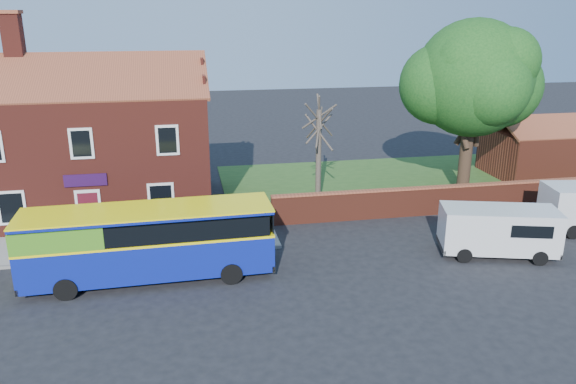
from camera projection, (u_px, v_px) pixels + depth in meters
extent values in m
plane|color=black|center=(249.00, 291.00, 22.19)|extent=(120.00, 120.00, 0.00)
cube|color=gray|center=(86.00, 246.00, 26.32)|extent=(18.00, 3.50, 0.12)
cube|color=slate|center=(80.00, 261.00, 24.68)|extent=(18.00, 0.15, 0.14)
cube|color=#426B28|center=(423.00, 181.00, 36.63)|extent=(26.00, 12.00, 0.04)
cube|color=maroon|center=(96.00, 152.00, 30.72)|extent=(12.00, 8.00, 6.50)
cube|color=brown|center=(81.00, 77.00, 27.55)|extent=(12.30, 4.08, 2.16)
cube|color=brown|center=(93.00, 69.00, 31.29)|extent=(12.30, 4.08, 2.16)
cube|color=maroon|center=(13.00, 36.00, 28.24)|extent=(0.90, 0.90, 2.20)
cube|color=black|center=(81.00, 144.00, 26.54)|extent=(1.10, 0.06, 1.50)
cube|color=#4C0F19|center=(89.00, 213.00, 27.59)|extent=(0.95, 0.04, 2.10)
cube|color=silver|center=(89.00, 212.00, 27.59)|extent=(1.20, 0.06, 2.30)
cube|color=#280C36|center=(85.00, 180.00, 27.06)|extent=(2.00, 0.06, 0.60)
cube|color=maroon|center=(469.00, 199.00, 30.80)|extent=(22.00, 0.30, 1.50)
cube|color=brown|center=(470.00, 185.00, 30.55)|extent=(22.00, 0.38, 0.10)
cube|color=maroon|center=(550.00, 153.00, 37.76)|extent=(8.00, 5.00, 3.00)
cube|color=brown|center=(567.00, 126.00, 35.97)|extent=(8.20, 2.56, 1.24)
cube|color=brown|center=(543.00, 119.00, 38.30)|extent=(8.20, 2.56, 1.24)
cube|color=#0D1D92|center=(150.00, 253.00, 22.94)|extent=(9.99, 2.74, 1.58)
cube|color=yellow|center=(149.00, 235.00, 22.70)|extent=(10.01, 2.76, 0.10)
cube|color=black|center=(148.00, 224.00, 22.55)|extent=(9.59, 2.75, 0.79)
cube|color=#4B9420|center=(62.00, 231.00, 21.89)|extent=(3.44, 2.61, 0.84)
cube|color=#0D1D92|center=(147.00, 212.00, 22.39)|extent=(9.99, 2.74, 0.14)
cube|color=yellow|center=(147.00, 210.00, 22.36)|extent=(10.03, 2.78, 0.06)
cylinder|color=black|center=(66.00, 289.00, 21.43)|extent=(0.90, 0.30, 0.89)
cylinder|color=black|center=(74.00, 264.00, 23.59)|extent=(0.90, 0.30, 0.89)
cylinder|color=black|center=(231.00, 273.00, 22.70)|extent=(0.90, 0.30, 0.89)
cylinder|color=black|center=(225.00, 251.00, 24.87)|extent=(0.90, 0.30, 0.89)
cube|color=silver|center=(499.00, 229.00, 25.14)|extent=(5.39, 3.29, 1.91)
cube|color=black|center=(552.00, 224.00, 24.86)|extent=(0.54, 1.67, 0.75)
cube|color=black|center=(553.00, 249.00, 25.20)|extent=(0.64, 1.97, 0.24)
cylinder|color=black|center=(464.00, 255.00, 24.66)|extent=(0.70, 0.39, 0.66)
cylinder|color=black|center=(456.00, 239.00, 26.46)|extent=(0.70, 0.39, 0.66)
cylinder|color=black|center=(540.00, 258.00, 24.40)|extent=(0.70, 0.39, 0.66)
cylinder|color=black|center=(526.00, 241.00, 26.19)|extent=(0.70, 0.39, 0.66)
cylinder|color=black|center=(573.00, 232.00, 27.26)|extent=(0.73, 0.33, 0.71)
cylinder|color=black|center=(553.00, 217.00, 29.19)|extent=(0.73, 0.33, 0.71)
cylinder|color=black|center=(465.00, 160.00, 33.36)|extent=(0.74, 0.74, 4.26)
sphere|color=#2C6720|center=(473.00, 78.00, 31.89)|extent=(6.67, 6.67, 6.67)
sphere|color=#2C6720|center=(500.00, 86.00, 32.75)|extent=(4.82, 4.82, 4.82)
sphere|color=#2C6720|center=(440.00, 84.00, 32.21)|extent=(4.63, 4.63, 4.63)
cylinder|color=#4C4238|center=(318.00, 158.00, 31.56)|extent=(0.31, 0.31, 5.44)
cylinder|color=#4C4238|center=(319.00, 124.00, 30.96)|extent=(0.32, 2.65, 2.14)
cylinder|color=#4C4238|center=(319.00, 127.00, 31.02)|extent=(1.39, 1.96, 1.96)
cylinder|color=#4C4238|center=(319.00, 120.00, 30.90)|extent=(2.23, 1.02, 2.17)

